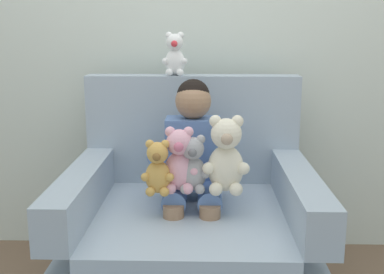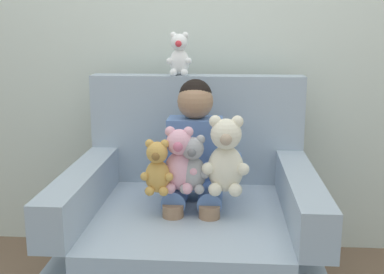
{
  "view_description": "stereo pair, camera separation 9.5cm",
  "coord_description": "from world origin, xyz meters",
  "px_view_note": "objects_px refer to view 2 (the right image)",
  "views": [
    {
      "loc": [
        0.06,
        -2.1,
        1.28
      ],
      "look_at": [
        0.01,
        -0.05,
        0.82
      ],
      "focal_mm": 45.33,
      "sensor_mm": 36.0,
      "label": 1
    },
    {
      "loc": [
        0.16,
        -2.09,
        1.28
      ],
      "look_at": [
        0.01,
        -0.05,
        0.82
      ],
      "focal_mm": 45.33,
      "sensor_mm": 36.0,
      "label": 2
    }
  ],
  "objects_px": {
    "armchair": "(192,235)",
    "plush_grey": "(193,165)",
    "plush_pink": "(179,161)",
    "plush_cream": "(226,157)",
    "plush_white_on_backrest": "(179,55)",
    "plush_honey": "(157,168)",
    "seated_child": "(194,159)"
  },
  "relations": [
    {
      "from": "seated_child",
      "to": "plush_grey",
      "type": "bearing_deg",
      "value": -82.59
    },
    {
      "from": "armchair",
      "to": "plush_white_on_backrest",
      "type": "distance_m",
      "value": 0.92
    },
    {
      "from": "plush_grey",
      "to": "plush_white_on_backrest",
      "type": "distance_m",
      "value": 0.68
    },
    {
      "from": "plush_cream",
      "to": "plush_white_on_backrest",
      "type": "height_order",
      "value": "plush_white_on_backrest"
    },
    {
      "from": "plush_grey",
      "to": "plush_cream",
      "type": "distance_m",
      "value": 0.15
    },
    {
      "from": "armchair",
      "to": "plush_cream",
      "type": "height_order",
      "value": "armchair"
    },
    {
      "from": "plush_pink",
      "to": "plush_honey",
      "type": "xyz_separation_m",
      "value": [
        -0.09,
        -0.04,
        -0.02
      ]
    },
    {
      "from": "plush_grey",
      "to": "seated_child",
      "type": "bearing_deg",
      "value": 94.95
    },
    {
      "from": "plush_honey",
      "to": "plush_white_on_backrest",
      "type": "xyz_separation_m",
      "value": [
        0.04,
        0.54,
        0.45
      ]
    },
    {
      "from": "plush_cream",
      "to": "plush_white_on_backrest",
      "type": "relative_size",
      "value": 1.53
    },
    {
      "from": "seated_child",
      "to": "plush_grey",
      "type": "xyz_separation_m",
      "value": [
        0.0,
        -0.16,
        0.02
      ]
    },
    {
      "from": "plush_pink",
      "to": "plush_honey",
      "type": "distance_m",
      "value": 0.1
    },
    {
      "from": "plush_honey",
      "to": "plush_white_on_backrest",
      "type": "height_order",
      "value": "plush_white_on_backrest"
    },
    {
      "from": "plush_cream",
      "to": "armchair",
      "type": "bearing_deg",
      "value": 135.32
    },
    {
      "from": "seated_child",
      "to": "plush_honey",
      "type": "bearing_deg",
      "value": -120.47
    },
    {
      "from": "plush_grey",
      "to": "plush_cream",
      "type": "height_order",
      "value": "plush_cream"
    },
    {
      "from": "armchair",
      "to": "plush_cream",
      "type": "bearing_deg",
      "value": -36.68
    },
    {
      "from": "armchair",
      "to": "plush_white_on_backrest",
      "type": "relative_size",
      "value": 4.98
    },
    {
      "from": "seated_child",
      "to": "plush_white_on_backrest",
      "type": "height_order",
      "value": "plush_white_on_backrest"
    },
    {
      "from": "armchair",
      "to": "plush_honey",
      "type": "height_order",
      "value": "armchair"
    },
    {
      "from": "plush_honey",
      "to": "plush_white_on_backrest",
      "type": "distance_m",
      "value": 0.71
    },
    {
      "from": "plush_grey",
      "to": "plush_white_on_backrest",
      "type": "bearing_deg",
      "value": 105.47
    },
    {
      "from": "plush_honey",
      "to": "plush_grey",
      "type": "bearing_deg",
      "value": 35.52
    },
    {
      "from": "armchair",
      "to": "seated_child",
      "type": "height_order",
      "value": "seated_child"
    },
    {
      "from": "plush_grey",
      "to": "plush_honey",
      "type": "relative_size",
      "value": 1.06
    },
    {
      "from": "plush_pink",
      "to": "plush_cream",
      "type": "bearing_deg",
      "value": -18.25
    },
    {
      "from": "armchair",
      "to": "plush_grey",
      "type": "relative_size",
      "value": 4.38
    },
    {
      "from": "armchair",
      "to": "plush_grey",
      "type": "height_order",
      "value": "armchair"
    },
    {
      "from": "plush_grey",
      "to": "plush_pink",
      "type": "bearing_deg",
      "value": -179.17
    },
    {
      "from": "plush_grey",
      "to": "plush_white_on_backrest",
      "type": "relative_size",
      "value": 1.14
    },
    {
      "from": "plush_white_on_backrest",
      "to": "plush_grey",
      "type": "bearing_deg",
      "value": -69.19
    },
    {
      "from": "plush_pink",
      "to": "plush_white_on_backrest",
      "type": "bearing_deg",
      "value": 78.97
    }
  ]
}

